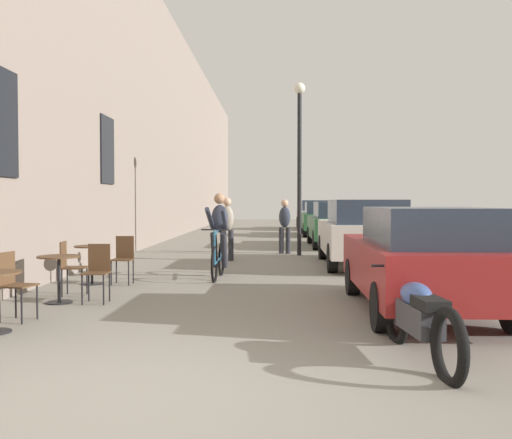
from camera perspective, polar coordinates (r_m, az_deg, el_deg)
ground_plane at (r=4.85m, az=-11.31°, el=-16.85°), size 88.00×88.00×0.00m
building_facade_left at (r=19.25m, az=-11.91°, el=10.87°), size 0.54×68.00×9.17m
cafe_chair_near_toward_street at (r=8.13m, az=-22.86°, el=-5.62°), size 0.45×0.45×0.89m
cafe_table_mid at (r=9.28m, az=-18.89°, el=-4.63°), size 0.64×0.64×0.72m
cafe_chair_mid_toward_street at (r=9.94m, az=-17.91°, el=-4.22°), size 0.41×0.41×0.89m
cafe_chair_mid_toward_wall at (r=9.17m, az=-15.40°, el=-4.70°), size 0.38×0.38×0.89m
cafe_table_far at (r=11.19m, az=-15.90°, el=-3.52°), size 0.64×0.64×0.72m
cafe_chair_far_toward_street at (r=11.10m, az=-12.96°, el=-3.55°), size 0.39×0.39×0.89m
cyclist_on_bicycle at (r=11.71m, az=-3.70°, el=-1.80°), size 0.52×1.76×1.74m
pedestrian_near at (r=15.00m, az=-2.87°, el=-0.56°), size 0.37×0.28×1.64m
pedestrian_mid at (r=17.01m, az=2.85°, el=-0.37°), size 0.36×0.28×1.60m
street_lamp at (r=16.53m, az=4.31°, el=7.24°), size 0.32×0.32×4.90m
parked_car_nearest at (r=8.37m, az=16.08°, el=-3.66°), size 1.78×4.14×1.47m
parked_car_second at (r=13.99m, az=10.50°, el=-1.19°), size 1.92×4.47×1.58m
parked_car_third at (r=19.73m, az=7.99°, el=-0.39°), size 1.83×4.29×1.52m
parked_car_fourth at (r=26.06m, az=6.52°, el=0.13°), size 1.84×4.25×1.51m
parked_car_fifth at (r=31.86m, az=5.85°, el=0.52°), size 1.91×4.47×1.59m
parked_motorcycle at (r=5.94m, az=15.89°, el=-9.37°), size 0.62×2.14×0.92m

